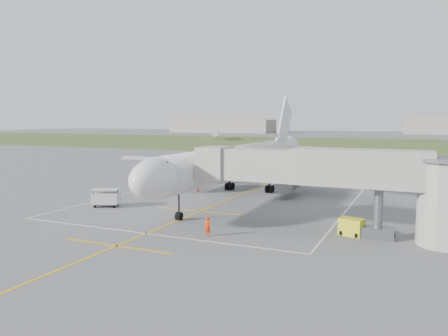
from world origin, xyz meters
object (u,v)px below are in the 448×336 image
at_px(airliner, 239,161).
at_px(ramp_worker_nose, 208,227).
at_px(baggage_cart, 106,198).
at_px(jet_bridge, 350,179).
at_px(ramp_worker_wing, 199,185).
at_px(gpu_unit, 352,227).

xyz_separation_m(airliner, ramp_worker_nose, (5.10, -19.36, -3.58)).
relative_size(baggage_cart, ramp_worker_nose, 2.03).
height_order(jet_bridge, ramp_worker_nose, jet_bridge).
height_order(baggage_cart, ramp_worker_wing, baggage_cart).
distance_m(gpu_unit, ramp_worker_nose, 12.00).
height_order(ramp_worker_nose, ramp_worker_wing, ramp_worker_wing).
xyz_separation_m(airliner, baggage_cart, (-10.69, -12.84, -3.37)).
xyz_separation_m(gpu_unit, ramp_worker_nose, (-10.83, -5.15, 0.11)).
height_order(gpu_unit, baggage_cart, baggage_cart).
xyz_separation_m(jet_bridge, ramp_worker_nose, (-10.62, -5.10, -3.93)).
bearing_deg(gpu_unit, baggage_cart, -167.40).
bearing_deg(baggage_cart, airliner, 27.60).
bearing_deg(jet_bridge, ramp_worker_nose, -154.32).
relative_size(airliner, jet_bridge, 2.00).
height_order(airliner, ramp_worker_nose, airliner).
bearing_deg(ramp_worker_wing, airliner, -138.35).
relative_size(jet_bridge, ramp_worker_wing, 12.57).
distance_m(jet_bridge, gpu_unit, 4.04).
bearing_deg(ramp_worker_wing, jet_bridge, -166.34).
bearing_deg(airliner, ramp_worker_nose, -75.23).
bearing_deg(airliner, ramp_worker_wing, 173.64).
distance_m(jet_bridge, baggage_cart, 26.71).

